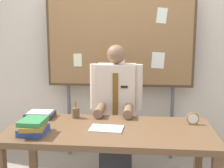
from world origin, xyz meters
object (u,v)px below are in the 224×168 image
bulletin_board (120,41)px  desk_clock (193,119)px  desk (110,138)px  paper_tray (40,115)px  person (116,117)px  pen_holder (76,113)px  book_stack (34,126)px  open_notebook (106,129)px

bulletin_board → desk_clock: bearing=-53.3°
bulletin_board → desk: bearing=-90.0°
desk → paper_tray: bearing=159.2°
desk → bulletin_board: 1.39m
desk → bulletin_board: size_ratio=0.86×
desk → bulletin_board: bulletin_board is taller
person → bulletin_board: (0.00, 0.50, 0.79)m
bulletin_board → pen_holder: bearing=-112.2°
paper_tray → desk_clock: bearing=-3.2°
person → bulletin_board: bulletin_board is taller
person → desk_clock: 0.87m
pen_holder → paper_tray: bearing=-176.8°
bulletin_board → desk_clock: size_ratio=18.78×
paper_tray → book_stack: bearing=-77.5°
open_notebook → desk_clock: 0.78m
desk_clock → pen_holder: pen_holder is taller
desk → paper_tray: (-0.70, 0.26, 0.12)m
person → desk_clock: size_ratio=13.21×
open_notebook → desk: bearing=38.3°
bulletin_board → pen_holder: (-0.36, -0.87, -0.65)m
person → paper_tray: bearing=-150.9°
desk → book_stack: bearing=-161.7°
open_notebook → pen_holder: (-0.33, 0.30, 0.04)m
person → book_stack: person is taller
bulletin_board → book_stack: (-0.59, -1.35, -0.63)m
open_notebook → paper_tray: 0.73m
bulletin_board → book_stack: 1.60m
bulletin_board → desk_clock: (0.72, -0.97, -0.65)m
book_stack → pen_holder: size_ratio=1.92×
book_stack → pen_holder: pen_holder is taller
book_stack → open_notebook: size_ratio=1.11×
person → pen_holder: (-0.35, -0.37, 0.14)m
open_notebook → paper_tray: bearing=157.0°
paper_tray → person: bearing=29.1°
person → paper_tray: (-0.70, -0.39, 0.12)m
book_stack → desk_clock: 1.37m
person → open_notebook: size_ratio=5.21×
book_stack → paper_tray: (-0.10, 0.46, -0.04)m
bulletin_board → pen_holder: bulletin_board is taller
book_stack → open_notebook: book_stack is taller
desk_clock → pen_holder: size_ratio=0.68×
desk → person: person is taller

